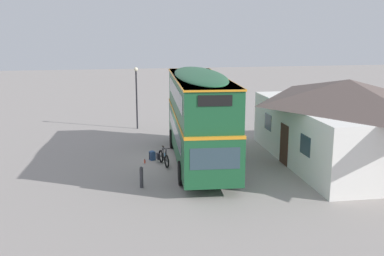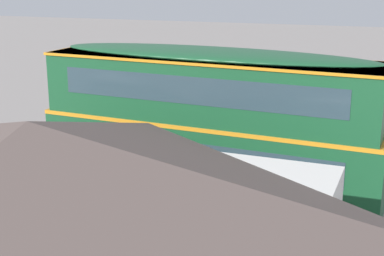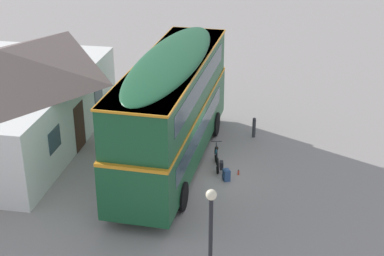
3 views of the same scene
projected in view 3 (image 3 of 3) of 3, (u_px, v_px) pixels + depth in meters
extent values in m
plane|color=gray|center=(203.00, 175.00, 23.55)|extent=(120.00, 120.00, 0.00)
cylinder|color=black|center=(165.00, 119.00, 27.30)|extent=(1.12, 0.38, 1.10)
cylinder|color=black|center=(215.00, 124.00, 26.82)|extent=(1.12, 0.38, 1.10)
cylinder|color=black|center=(119.00, 189.00, 21.49)|extent=(1.12, 0.38, 1.10)
cylinder|color=black|center=(182.00, 196.00, 21.02)|extent=(1.12, 0.38, 1.10)
cube|color=#19512D|center=(172.00, 132.00, 23.75)|extent=(10.74, 3.45, 2.10)
cube|color=orange|center=(172.00, 108.00, 23.30)|extent=(10.77, 3.47, 0.12)
cube|color=#19512D|center=(171.00, 85.00, 22.89)|extent=(10.42, 3.37, 1.90)
ellipsoid|color=#19512D|center=(171.00, 60.00, 22.46)|extent=(10.21, 3.30, 0.36)
cube|color=#2D424C|center=(199.00, 83.00, 28.31)|extent=(0.25, 2.05, 0.90)
cube|color=black|center=(199.00, 37.00, 27.21)|extent=(0.18, 1.37, 0.44)
cube|color=#2D424C|center=(201.00, 130.00, 23.20)|extent=(8.21, 0.79, 0.76)
cube|color=#2D424C|center=(201.00, 84.00, 22.59)|extent=(8.63, 0.82, 0.80)
cube|color=#2D424C|center=(142.00, 124.00, 23.70)|extent=(8.21, 0.79, 0.76)
cube|color=#2D424C|center=(142.00, 79.00, 23.07)|extent=(8.63, 0.82, 0.80)
cube|color=orange|center=(171.00, 63.00, 22.51)|extent=(10.54, 3.46, 0.08)
torus|color=black|center=(216.00, 155.00, 24.48)|extent=(0.68, 0.19, 0.68)
torus|color=black|center=(218.00, 166.00, 23.56)|extent=(0.68, 0.19, 0.68)
cylinder|color=#B2B2B7|center=(216.00, 155.00, 24.48)|extent=(0.07, 0.11, 0.05)
cylinder|color=#B2B2B7|center=(218.00, 166.00, 23.56)|extent=(0.07, 0.11, 0.05)
cylinder|color=black|center=(216.00, 152.00, 24.12)|extent=(0.46, 0.11, 0.68)
cylinder|color=black|center=(217.00, 146.00, 23.92)|extent=(0.56, 0.13, 0.04)
cylinder|color=black|center=(217.00, 155.00, 23.86)|extent=(0.18, 0.06, 0.66)
cylinder|color=black|center=(217.00, 164.00, 23.81)|extent=(0.53, 0.11, 0.09)
cylinder|color=black|center=(217.00, 157.00, 23.61)|extent=(0.41, 0.09, 0.61)
cylinder|color=black|center=(216.00, 149.00, 24.33)|extent=(0.10, 0.05, 0.60)
cylinder|color=black|center=(216.00, 141.00, 24.15)|extent=(0.10, 0.46, 0.03)
ellipsoid|color=black|center=(217.00, 148.00, 23.63)|extent=(0.27, 0.14, 0.06)
cube|color=black|center=(221.00, 165.00, 23.58)|extent=(0.30, 0.18, 0.32)
cylinder|color=#338CBF|center=(216.00, 152.00, 24.12)|extent=(0.07, 0.07, 0.18)
cube|color=#2D4C7A|center=(226.00, 175.00, 23.08)|extent=(0.37, 0.35, 0.48)
ellipsoid|color=#2D4C7A|center=(227.00, 170.00, 22.98)|extent=(0.35, 0.33, 0.10)
cube|color=navy|center=(223.00, 177.00, 23.07)|extent=(0.20, 0.12, 0.17)
cylinder|color=black|center=(230.00, 175.00, 23.05)|extent=(0.05, 0.05, 0.38)
cylinder|color=black|center=(229.00, 174.00, 23.19)|extent=(0.05, 0.05, 0.38)
cylinder|color=#D84C33|center=(238.00, 173.00, 23.55)|extent=(0.08, 0.08, 0.20)
cylinder|color=black|center=(239.00, 170.00, 23.51)|extent=(0.05, 0.05, 0.03)
cube|color=silver|center=(6.00, 111.00, 25.70)|extent=(10.99, 7.19, 3.07)
pyramid|color=brown|center=(0.00, 64.00, 24.79)|extent=(11.41, 7.61, 1.29)
cube|color=#3D2319|center=(80.00, 126.00, 25.37)|extent=(1.10, 0.09, 2.10)
cube|color=#2D424C|center=(54.00, 140.00, 22.71)|extent=(1.10, 0.09, 0.90)
cube|color=#2D424C|center=(98.00, 91.00, 27.49)|extent=(1.10, 0.09, 0.90)
sphere|color=#F2E5BF|center=(211.00, 195.00, 14.13)|extent=(0.28, 0.28, 0.28)
cylinder|color=#333338|center=(254.00, 129.00, 26.67)|extent=(0.16, 0.16, 0.85)
sphere|color=#333338|center=(254.00, 119.00, 26.48)|extent=(0.16, 0.16, 0.16)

